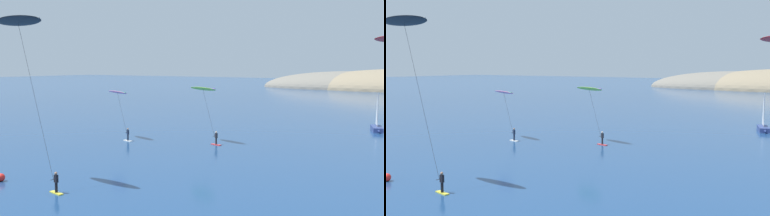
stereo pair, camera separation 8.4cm
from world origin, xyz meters
The scene contains 5 objects.
sailboat_near centered at (5.45, 58.66, 0.64)m, with size 2.84×5.91×5.70m.
kitesurfer_lime centered at (-10.93, 35.82, 6.39)m, with size 5.84×2.99×7.24m.
kitesurfer_pink centered at (-22.21, 32.15, 5.77)m, with size 5.84×2.93×6.58m.
kitesurfer_black centered at (-11.93, 9.02, 12.76)m, with size 8.46×1.93×14.06m.
marker_buoy centered at (-14.70, 8.68, 0.35)m, with size 0.70×0.70×0.70m, color red.
Camera 1 is at (21.39, -16.32, 10.13)m, focal length 45.00 mm.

